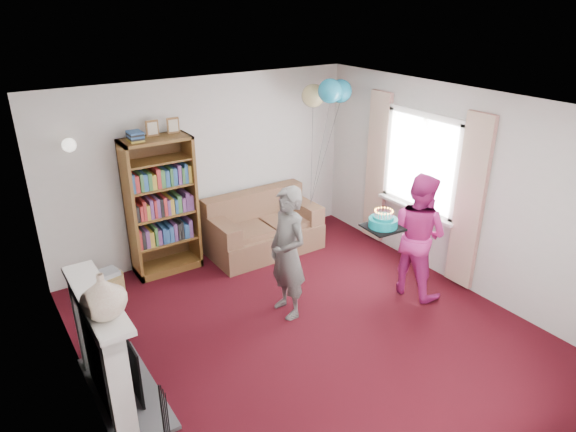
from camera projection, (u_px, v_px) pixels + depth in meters
ground at (309, 333)px, 5.72m from camera, size 5.00×5.00×0.00m
wall_back at (206, 168)px, 7.14m from camera, size 4.50×0.02×2.50m
wall_left at (81, 299)px, 4.08m from camera, size 0.02×5.00×2.50m
wall_right at (459, 189)px, 6.36m from camera, size 0.02×5.00×2.50m
ceiling at (314, 109)px, 4.72m from camera, size 4.50×5.00×0.01m
fireplace at (109, 353)px, 4.61m from camera, size 0.55×1.80×1.12m
window_bay at (420, 180)px, 6.81m from camera, size 0.14×2.02×2.20m
wall_sconce at (69, 145)px, 5.89m from camera, size 0.16×0.23×0.16m
bookcase at (161, 207)px, 6.73m from camera, size 0.87×0.42×2.05m
sofa at (262, 229)px, 7.48m from camera, size 1.59×0.84×0.84m
wicker_basket at (108, 285)px, 6.34m from camera, size 0.40×0.40×0.36m
person_striped at (288, 253)px, 5.79m from camera, size 0.38×0.58×1.57m
person_magenta at (417, 235)px, 6.23m from camera, size 0.73×0.86×1.57m
birthday_cake at (383, 223)px, 5.81m from camera, size 0.39×0.39×0.22m
balloons at (328, 93)px, 7.09m from camera, size 0.71×0.71×1.80m
mantel_vase at (103, 295)px, 4.01m from camera, size 0.47×0.47×0.38m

